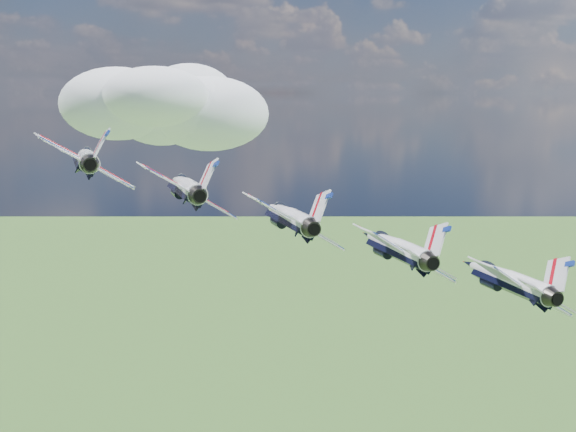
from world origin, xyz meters
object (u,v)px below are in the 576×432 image
jet_2 (288,216)px  jet_3 (395,247)px  jet_4 (505,278)px  jet_0 (86,158)px  jet_1 (185,186)px

jet_2 → jet_3: bearing=-28.1°
jet_4 → jet_0: bearing=151.9°
jet_4 → jet_3: bearing=151.9°
jet_1 → jet_4: jet_1 is taller
jet_0 → jet_4: jet_0 is taller
jet_0 → jet_2: 24.77m
jet_2 → jet_3: size_ratio=1.00×
jet_0 → jet_4: bearing=-28.1°
jet_0 → jet_2: jet_0 is taller
jet_1 → jet_2: jet_1 is taller
jet_1 → jet_3: size_ratio=1.00×
jet_2 → jet_4: size_ratio=1.00×
jet_0 → jet_3: size_ratio=1.00×
jet_0 → jet_3: jet_0 is taller
jet_1 → jet_0: bearing=151.9°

